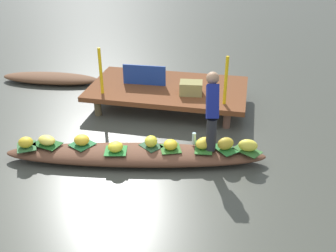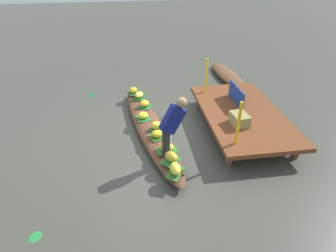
# 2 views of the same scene
# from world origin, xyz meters

# --- Properties ---
(canal_water) EXTENTS (40.00, 40.00, 0.00)m
(canal_water) POSITION_xyz_m (0.00, 0.00, 0.00)
(canal_water) COLOR #44453C
(canal_water) RESTS_ON ground
(dock_platform) EXTENTS (3.20, 1.80, 0.43)m
(dock_platform) POSITION_xyz_m (0.08, 2.18, 0.37)
(dock_platform) COLOR brown
(dock_platform) RESTS_ON ground
(vendor_boat) EXTENTS (4.25, 1.38, 0.25)m
(vendor_boat) POSITION_xyz_m (0.00, 0.00, 0.12)
(vendor_boat) COLOR brown
(vendor_boat) RESTS_ON ground
(moored_boat) EXTENTS (2.41, 0.81, 0.22)m
(moored_boat) POSITION_xyz_m (-2.93, 2.86, 0.11)
(moored_boat) COLOR brown
(moored_boat) RESTS_ON ground
(leaf_mat_0) EXTENTS (0.42, 0.44, 0.01)m
(leaf_mat_0) POSITION_xyz_m (-1.72, -0.32, 0.25)
(leaf_mat_0) COLOR #326837
(leaf_mat_0) RESTS_ON vendor_boat
(banana_bunch_0) EXTENTS (0.30, 0.29, 0.17)m
(banana_bunch_0) POSITION_xyz_m (-1.72, -0.32, 0.33)
(banana_bunch_0) COLOR gold
(banana_bunch_0) RESTS_ON vendor_boat
(leaf_mat_1) EXTENTS (0.40, 0.40, 0.01)m
(leaf_mat_1) POSITION_xyz_m (0.56, 0.10, 0.25)
(leaf_mat_1) COLOR #316B25
(leaf_mat_1) RESTS_ON vendor_boat
(banana_bunch_1) EXTENTS (0.27, 0.28, 0.15)m
(banana_bunch_1) POSITION_xyz_m (0.56, 0.10, 0.32)
(banana_bunch_1) COLOR gold
(banana_bunch_1) RESTS_ON vendor_boat
(leaf_mat_2) EXTENTS (0.45, 0.46, 0.01)m
(leaf_mat_2) POSITION_xyz_m (1.42, 0.27, 0.25)
(leaf_mat_2) COLOR #2A7831
(leaf_mat_2) RESTS_ON vendor_boat
(banana_bunch_2) EXTENTS (0.34, 0.33, 0.20)m
(banana_bunch_2) POSITION_xyz_m (1.42, 0.27, 0.35)
(banana_bunch_2) COLOR gold
(banana_bunch_2) RESTS_ON vendor_boat
(leaf_mat_3) EXTENTS (0.31, 0.44, 0.01)m
(leaf_mat_3) POSITION_xyz_m (1.07, 0.24, 0.25)
(leaf_mat_3) COLOR #2F7028
(leaf_mat_3) RESTS_ON vendor_boat
(banana_bunch_3) EXTENTS (0.35, 0.36, 0.17)m
(banana_bunch_3) POSITION_xyz_m (1.07, 0.24, 0.34)
(banana_bunch_3) COLOR yellow
(banana_bunch_3) RESTS_ON vendor_boat
(leaf_mat_4) EXTENTS (0.49, 0.37, 0.01)m
(leaf_mat_4) POSITION_xyz_m (-1.43, -0.17, 0.25)
(leaf_mat_4) COLOR #1E5920
(leaf_mat_4) RESTS_ON vendor_boat
(banana_bunch_4) EXTENTS (0.36, 0.30, 0.14)m
(banana_bunch_4) POSITION_xyz_m (-1.43, -0.17, 0.32)
(banana_bunch_4) COLOR #F6DD50
(banana_bunch_4) RESTS_ON vendor_boat
(leaf_mat_5) EXTENTS (0.44, 0.45, 0.01)m
(leaf_mat_5) POSITION_xyz_m (-0.87, -0.07, 0.25)
(leaf_mat_5) COLOR #236C36
(leaf_mat_5) RESTS_ON vendor_boat
(banana_bunch_5) EXTENTS (0.32, 0.31, 0.17)m
(banana_bunch_5) POSITION_xyz_m (-0.87, -0.07, 0.33)
(banana_bunch_5) COLOR yellow
(banana_bunch_5) RESTS_ON vendor_boat
(leaf_mat_6) EXTENTS (0.40, 0.37, 0.01)m
(leaf_mat_6) POSITION_xyz_m (-0.27, -0.14, 0.25)
(leaf_mat_6) COLOR #277C30
(leaf_mat_6) RESTS_ON vendor_boat
(banana_bunch_6) EXTENTS (0.25, 0.25, 0.15)m
(banana_bunch_6) POSITION_xyz_m (-0.27, -0.14, 0.33)
(banana_bunch_6) COLOR yellow
(banana_bunch_6) RESTS_ON vendor_boat
(leaf_mat_7) EXTENTS (0.42, 0.41, 0.01)m
(leaf_mat_7) POSITION_xyz_m (0.24, 0.12, 0.25)
(leaf_mat_7) COLOR #2A5132
(leaf_mat_7) RESTS_ON vendor_boat
(banana_bunch_7) EXTENTS (0.25, 0.27, 0.18)m
(banana_bunch_7) POSITION_xyz_m (0.24, 0.12, 0.34)
(banana_bunch_7) COLOR yellow
(banana_bunch_7) RESTS_ON vendor_boat
(leaf_mat_8) EXTENTS (0.49, 0.44, 0.01)m
(leaf_mat_8) POSITION_xyz_m (1.76, 0.30, 0.25)
(leaf_mat_8) COLOR #32682B
(leaf_mat_8) RESTS_ON vendor_boat
(banana_bunch_8) EXTENTS (0.31, 0.21, 0.19)m
(banana_bunch_8) POSITION_xyz_m (1.76, 0.30, 0.34)
(banana_bunch_8) COLOR yellow
(banana_bunch_8) RESTS_ON vendor_boat
(vendor_person) EXTENTS (0.26, 0.53, 1.19)m
(vendor_person) POSITION_xyz_m (1.16, 0.33, 0.93)
(vendor_person) COLOR #28282D
(vendor_person) RESTS_ON vendor_boat
(water_bottle) EXTENTS (0.06, 0.06, 0.20)m
(water_bottle) POSITION_xyz_m (0.90, 0.33, 0.35)
(water_bottle) COLOR silver
(water_bottle) RESTS_ON vendor_boat
(market_banner) EXTENTS (0.89, 0.06, 0.42)m
(market_banner) POSITION_xyz_m (-0.42, 2.18, 0.64)
(market_banner) COLOR navy
(market_banner) RESTS_ON dock_platform
(railing_post_west) EXTENTS (0.06, 0.06, 0.92)m
(railing_post_west) POSITION_xyz_m (-1.12, 1.58, 0.89)
(railing_post_west) COLOR yellow
(railing_post_west) RESTS_ON dock_platform
(railing_post_east) EXTENTS (0.06, 0.06, 0.92)m
(railing_post_east) POSITION_xyz_m (1.28, 1.58, 0.89)
(railing_post_east) COLOR yellow
(railing_post_east) RESTS_ON dock_platform
(produce_crate) EXTENTS (0.47, 0.37, 0.25)m
(produce_crate) POSITION_xyz_m (0.60, 1.90, 0.56)
(produce_crate) COLOR olive
(produce_crate) RESTS_ON dock_platform
(drifting_plant_0) EXTENTS (0.30, 0.15, 0.01)m
(drifting_plant_0) POSITION_xyz_m (-2.27, -1.56, 0.00)
(drifting_plant_0) COLOR #176B35
(drifting_plant_0) RESTS_ON ground
(drifting_plant_1) EXTENTS (0.27, 0.26, 0.01)m
(drifting_plant_1) POSITION_xyz_m (2.61, -1.99, 0.00)
(drifting_plant_1) COLOR #25893B
(drifting_plant_1) RESTS_ON ground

